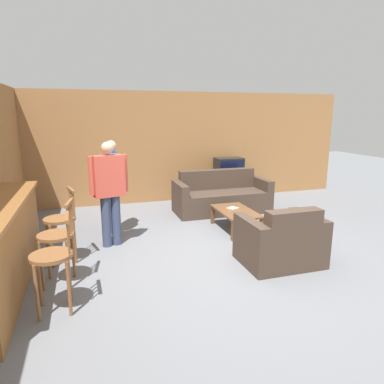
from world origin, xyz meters
The scene contains 14 objects.
ground_plane centered at (0.00, 0.00, 0.00)m, with size 24.00×24.00×0.00m, color slate.
wall_back centered at (0.00, 3.72, 1.30)m, with size 9.40×0.08×2.60m.
bar_counter centered at (-2.82, -0.03, 0.54)m, with size 0.55×2.82×1.07m.
bar_chair_near centered at (-2.19, -0.69, 0.57)m, with size 0.45×0.45×1.06m.
bar_chair_mid centered at (-2.19, -0.05, 0.57)m, with size 0.50×0.50×1.06m.
bar_chair_far centered at (-2.19, 0.64, 0.57)m, with size 0.53×0.53×1.06m.
couch_far centered at (0.96, 2.41, 0.32)m, with size 2.04×0.87×0.88m.
armchair_near centered at (0.75, -0.36, 0.32)m, with size 1.08×0.82×0.86m.
coffee_table centered at (0.74, 1.16, 0.32)m, with size 0.61×1.06×0.38m.
tv_unit centered at (1.52, 3.35, 0.25)m, with size 1.01×0.47×0.50m.
tv centered at (1.52, 3.34, 0.77)m, with size 0.67×0.42×0.54m.
book_on_table centered at (0.74, 1.28, 0.39)m, with size 0.23×0.23×0.02m.
person_by_window centered at (-1.38, 1.67, 0.93)m, with size 0.21×0.56×1.65m.
person_by_counter centered at (-1.48, 1.08, 0.94)m, with size 0.60×0.29×1.67m.
Camera 1 is at (-1.78, -4.31, 2.08)m, focal length 32.00 mm.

